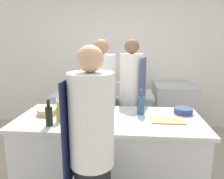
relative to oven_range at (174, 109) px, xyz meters
The scene contains 20 objects.
wall_back 1.47m from the oven_range, 158.14° to the left, with size 8.00×0.06×2.80m.
prep_counter 2.01m from the oven_range, 121.69° to the right, with size 2.09×0.93×0.89m.
pass_counter 1.38m from the oven_range, 158.40° to the right, with size 1.66×0.70×0.89m.
oven_range is the anchor object (origin of this frame).
chef_at_prep_near 2.76m from the oven_range, 114.05° to the right, with size 0.36×0.35×1.71m.
chef_at_stove 1.30m from the oven_range, 131.28° to the right, with size 0.38×0.37×1.77m.
chef_at_pass_far 1.74m from the oven_range, 135.89° to the right, with size 0.41×0.39×1.76m.
bottle_olive_oil 2.30m from the oven_range, 140.18° to the right, with size 0.07×0.07×0.18m.
bottle_vinegar 2.47m from the oven_range, 124.77° to the right, with size 0.06×0.06×0.32m.
bottle_wine 2.64m from the oven_range, 129.43° to the right, with size 0.07×0.07×0.27m.
bottle_cooking_oil 2.50m from the oven_range, 130.13° to the right, with size 0.06×0.06×0.22m.
bottle_sauce 1.94m from the oven_range, 131.60° to the right, with size 0.06×0.06×0.19m.
bottle_water 1.78m from the oven_range, 114.09° to the right, with size 0.09×0.09×0.30m.
bowl_mixing_large 2.48m from the oven_range, 137.40° to the right, with size 0.24×0.24×0.07m.
bowl_prep_small 1.56m from the oven_range, 97.13° to the right, with size 0.22×0.22×0.07m.
bowl_ceramic_blue 2.25m from the oven_range, 121.12° to the right, with size 0.25×0.25×0.08m.
bowl_wooden_salad 2.31m from the oven_range, 133.50° to the right, with size 0.17×0.17×0.07m.
cup 2.00m from the oven_range, 125.48° to the right, with size 0.10×0.10×0.09m.
cutting_board 1.85m from the oven_range, 103.30° to the right, with size 0.36×0.22×0.01m.
stockpot 1.21m from the oven_range, 145.59° to the right, with size 0.31×0.31×0.21m.
Camera 1 is at (0.24, -2.34, 1.73)m, focal length 35.00 mm.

